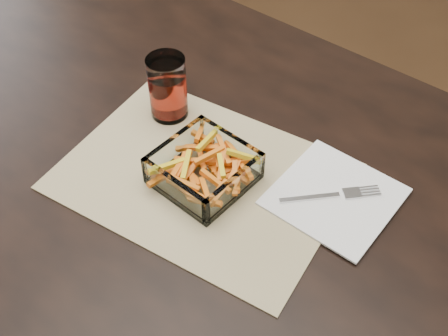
% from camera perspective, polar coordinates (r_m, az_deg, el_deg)
% --- Properties ---
extents(dining_table, '(1.60, 0.90, 0.75)m').
position_cam_1_polar(dining_table, '(1.05, -5.71, -1.10)').
color(dining_table, black).
rests_on(dining_table, ground).
extents(placemat, '(0.49, 0.39, 0.00)m').
position_cam_1_polar(placemat, '(0.93, -2.24, -0.84)').
color(placemat, tan).
rests_on(placemat, dining_table).
extents(glass_bowl, '(0.15, 0.15, 0.05)m').
position_cam_1_polar(glass_bowl, '(0.91, -2.06, -0.21)').
color(glass_bowl, white).
rests_on(glass_bowl, placemat).
extents(tumbler, '(0.07, 0.07, 0.12)m').
position_cam_1_polar(tumbler, '(1.01, -5.74, 7.96)').
color(tumbler, white).
rests_on(tumbler, placemat).
extents(napkin, '(0.18, 0.18, 0.00)m').
position_cam_1_polar(napkin, '(0.91, 11.19, -2.84)').
color(napkin, white).
rests_on(napkin, placemat).
extents(fork, '(0.12, 0.13, 0.00)m').
position_cam_1_polar(fork, '(0.91, 11.08, -2.71)').
color(fork, silver).
rests_on(fork, napkin).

